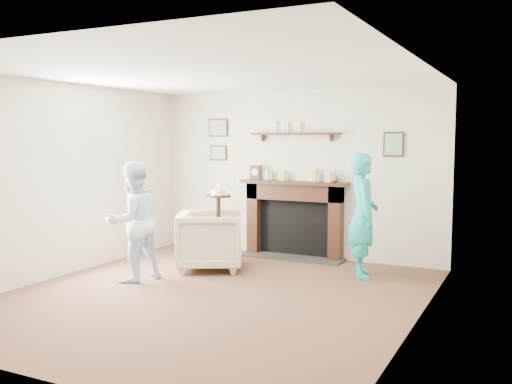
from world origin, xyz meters
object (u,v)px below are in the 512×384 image
at_px(woman, 362,277).
at_px(pedestal_table, 218,216).
at_px(armchair, 211,269).
at_px(man, 134,280).

relative_size(woman, pedestal_table, 1.39).
height_order(armchair, man, man).
bearing_deg(man, pedestal_table, 174.15).
bearing_deg(pedestal_table, woman, 7.89).
bearing_deg(man, woman, 138.55).
bearing_deg(woman, pedestal_table, 75.42).
distance_m(armchair, pedestal_table, 0.74).
distance_m(man, woman, 2.92).
xyz_separation_m(armchair, woman, (1.98, 0.50, 0.00)).
height_order(armchair, pedestal_table, pedestal_table).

